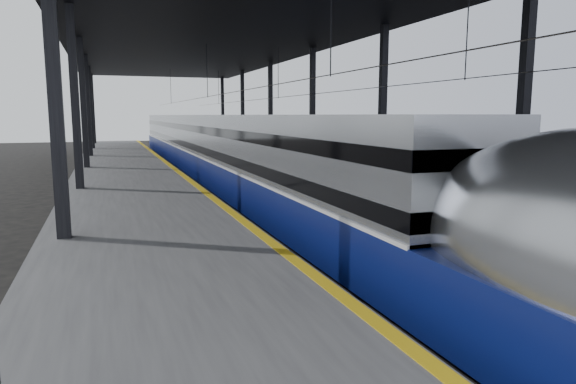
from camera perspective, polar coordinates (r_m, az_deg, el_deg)
name	(u,v)px	position (r m, az deg, el deg)	size (l,w,h in m)	color
ground	(338,312)	(11.61, 5.57, -13.09)	(160.00, 160.00, 0.00)	black
platform	(129,183)	(30.01, -17.26, 0.93)	(6.00, 80.00, 1.00)	#4C4C4F
yellow_strip	(179,172)	(30.19, -11.98, 2.14)	(0.30, 80.00, 0.01)	yellow
rails	(266,184)	(31.40, -2.49, 0.86)	(6.52, 80.00, 0.16)	slate
canopy	(221,29)	(30.84, -7.45, 17.51)	(18.00, 75.00, 9.47)	black
tgv_train	(216,151)	(33.13, -8.01, 4.53)	(2.99, 65.20, 4.29)	#A9ABB0
second_train	(252,143)	(43.49, -4.05, 5.47)	(2.81, 56.05, 3.86)	navy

